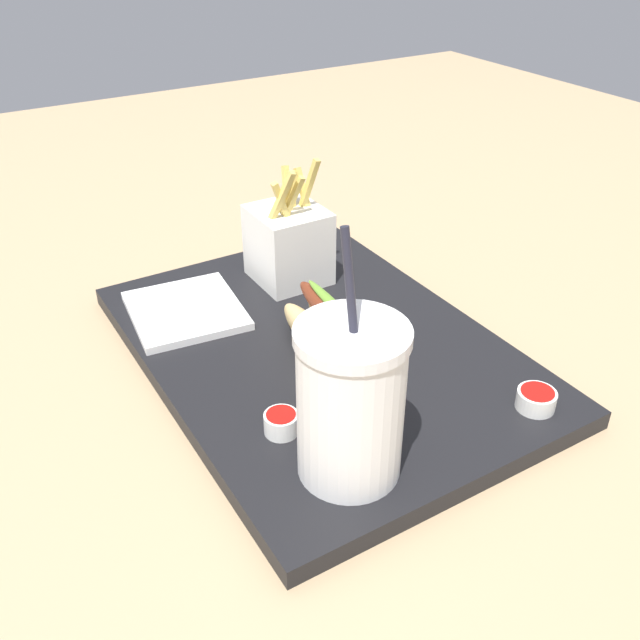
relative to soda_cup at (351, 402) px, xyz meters
name	(u,v)px	position (x,y,z in m)	size (l,w,h in m)	color
ground_plane	(320,365)	(0.18, -0.08, -0.10)	(2.40, 2.40, 0.02)	tan
food_tray	(320,351)	(0.18, -0.08, -0.08)	(0.49, 0.35, 0.02)	black
soda_cup	(351,402)	(0.00, 0.00, 0.00)	(0.09, 0.09, 0.22)	white
fries_basket	(289,243)	(0.33, -0.12, -0.02)	(0.09, 0.08, 0.16)	white
hot_dog_1	(335,338)	(0.15, -0.08, -0.05)	(0.19, 0.08, 0.07)	#DBB775
ketchup_cup_1	(316,238)	(0.39, -0.20, -0.06)	(0.04, 0.04, 0.02)	white
ketchup_cup_2	(281,422)	(0.07, 0.03, -0.06)	(0.03, 0.03, 0.02)	white
ketchup_cup_3	(536,399)	(-0.02, -0.20, -0.06)	(0.04, 0.04, 0.02)	white
napkin_stack	(186,311)	(0.31, 0.02, -0.07)	(0.13, 0.12, 0.01)	white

